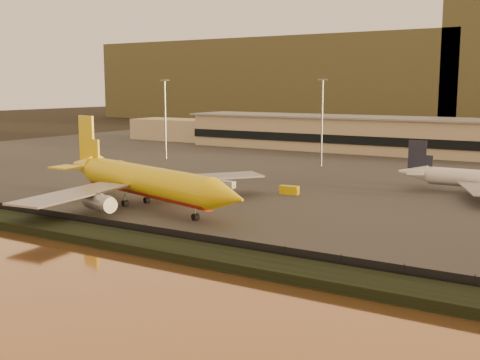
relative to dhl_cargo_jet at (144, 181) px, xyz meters
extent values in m
plane|color=black|center=(14.59, -6.11, -5.27)|extent=(900.00, 900.00, 0.00)
cube|color=black|center=(14.59, -23.11, -4.57)|extent=(320.00, 7.00, 1.40)
cube|color=#2D2D2D|center=(14.59, 88.89, -5.17)|extent=(320.00, 220.00, 0.20)
cube|color=black|center=(14.59, -19.11, -3.97)|extent=(300.00, 0.05, 2.20)
cube|color=tan|center=(14.59, 118.89, 0.93)|extent=(160.00, 22.00, 12.00)
cube|color=black|center=(14.59, 107.69, -0.07)|extent=(160.00, 0.60, 3.00)
cube|color=gray|center=(14.59, 118.89, 7.23)|extent=(164.00, 24.00, 0.60)
cube|color=tan|center=(-80.41, 122.89, -0.57)|extent=(50.00, 18.00, 9.00)
cylinder|color=slate|center=(-45.41, 63.89, 7.43)|extent=(0.50, 0.50, 25.00)
cube|color=slate|center=(-45.41, 63.89, 20.13)|extent=(2.20, 2.20, 0.40)
cylinder|color=slate|center=(4.59, 73.89, 7.43)|extent=(0.50, 0.50, 25.00)
cube|color=slate|center=(4.59, 73.89, 20.13)|extent=(2.20, 2.20, 0.40)
cube|color=brown|center=(-125.41, 333.89, 22.23)|extent=(260.00, 160.00, 55.00)
cylinder|color=yellow|center=(1.00, -0.29, 0.31)|extent=(39.23, 16.33, 5.66)
cylinder|color=red|center=(1.00, -0.29, -0.68)|extent=(37.83, 14.83, 4.42)
cone|color=yellow|center=(23.48, -6.79, 0.31)|extent=(8.89, 7.56, 5.66)
cone|color=yellow|center=(-22.54, 6.52, 0.73)|extent=(10.99, 8.16, 5.66)
cube|color=yellow|center=(-21.49, 6.22, 6.96)|extent=(5.88, 2.10, 9.91)
cube|color=yellow|center=(-18.87, 11.35, 1.16)|extent=(7.52, 7.51, 0.34)
cube|color=yellow|center=(-22.02, 0.48, 1.16)|extent=(5.62, 5.55, 0.34)
cube|color=gray|center=(4.14, 14.50, -0.68)|extent=(21.12, 23.98, 0.34)
cylinder|color=gray|center=(5.73, 10.21, -2.24)|extent=(7.14, 4.81, 3.11)
cube|color=gray|center=(-4.24, -14.47, -0.68)|extent=(10.09, 25.15, 0.34)
cylinder|color=gray|center=(-0.60, -11.70, -2.24)|extent=(7.14, 4.81, 3.11)
cylinder|color=black|center=(15.38, -4.45, -4.45)|extent=(1.47, 1.30, 1.25)
cylinder|color=slate|center=(15.38, -4.45, -3.80)|extent=(0.22, 0.22, 2.55)
cylinder|color=black|center=(-3.63, -1.60, -4.45)|extent=(1.47, 1.30, 1.25)
cylinder|color=slate|center=(-3.63, -1.60, -3.80)|extent=(0.22, 0.22, 2.55)
cylinder|color=black|center=(-2.22, 3.29, -4.45)|extent=(1.47, 1.30, 1.25)
cylinder|color=slate|center=(-2.22, 3.29, -3.80)|extent=(0.22, 0.22, 2.55)
cone|color=silver|center=(38.66, 48.60, -1.25)|extent=(6.72, 3.75, 3.73)
cube|color=#1B1E31|center=(39.41, 48.60, 2.85)|extent=(4.10, 0.31, 6.53)
cube|color=silver|center=(40.16, 52.33, -0.97)|extent=(4.65, 4.53, 0.22)
cube|color=silver|center=(40.14, 44.87, -0.97)|extent=(4.63, 4.51, 0.22)
cube|color=gray|center=(54.66, 38.30, -2.18)|extent=(11.09, 17.52, 0.22)
cylinder|color=black|center=(52.64, 46.88, -4.66)|extent=(0.82, 0.66, 0.82)
cylinder|color=slate|center=(52.64, 46.88, -4.23)|extent=(0.20, 0.20, 1.68)
cylinder|color=black|center=(52.65, 50.24, -4.66)|extent=(0.82, 0.66, 0.82)
cylinder|color=slate|center=(52.65, 50.24, -4.23)|extent=(0.20, 0.20, 1.68)
cube|color=yellow|center=(17.73, 27.28, -4.14)|extent=(4.31, 2.34, 1.85)
cube|color=silver|center=(1.81, 27.23, -4.27)|extent=(3.68, 1.86, 1.61)
camera|label=1|loc=(76.02, -88.35, 18.24)|focal=45.00mm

